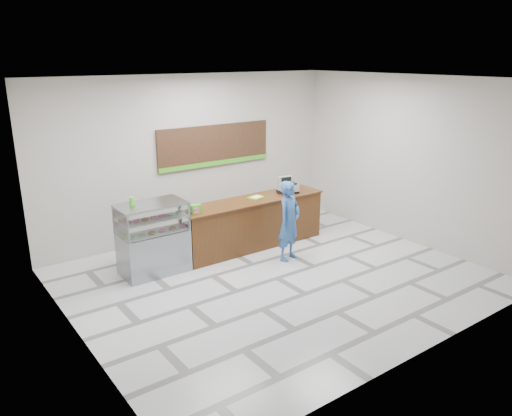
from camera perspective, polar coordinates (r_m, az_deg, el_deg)
floor at (r=9.12m, az=2.43°, el=-8.02°), size 7.00×7.00×0.00m
back_wall at (r=10.97m, az=-7.26°, el=5.84°), size 7.00×0.00×7.00m
ceiling at (r=8.26m, az=2.74°, el=14.51°), size 7.00×7.00×0.00m
sales_counter at (r=10.39m, az=-0.46°, el=-1.72°), size 3.26×0.76×1.03m
display_case at (r=9.30m, az=-11.68°, el=-3.37°), size 1.22×0.72×1.33m
menu_board at (r=11.17m, az=-4.71°, el=7.08°), size 2.80×0.06×0.90m
cash_register at (r=10.72m, az=3.63°, el=2.43°), size 0.42×0.43×0.34m
card_terminal at (r=10.65m, az=2.84°, el=1.73°), size 0.12×0.16×0.04m
serving_tray at (r=10.35m, az=-0.01°, el=1.24°), size 0.38×0.31×0.02m
napkin_box at (r=9.52m, az=-8.07°, el=-0.09°), size 0.16×0.16×0.11m
straw_cup at (r=9.52m, az=-8.07°, el=-0.08°), size 0.07×0.07×0.11m
promo_box at (r=9.38m, az=-6.90°, el=-0.11°), size 0.20×0.15×0.17m
donut_decal at (r=10.66m, az=4.07°, el=1.64°), size 0.17×0.17×0.00m
green_cup_left at (r=9.14m, az=-14.03°, el=0.86°), size 0.08×0.08×0.12m
green_cup_right at (r=9.07m, az=-14.00°, el=0.77°), size 0.09×0.09×0.14m
customer at (r=9.68m, az=3.82°, el=-1.48°), size 0.66×0.53×1.58m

